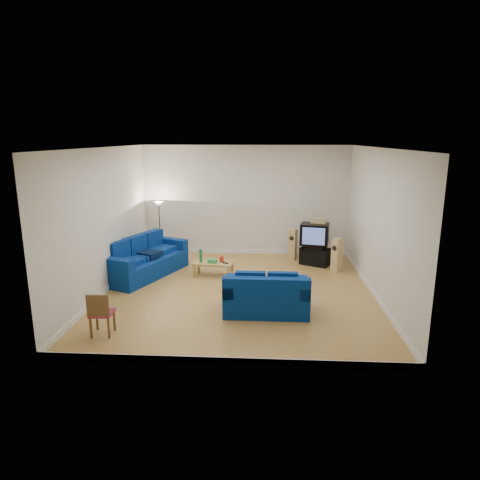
# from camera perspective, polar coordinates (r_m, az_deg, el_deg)

# --- Properties ---
(room) EXTENTS (6.01, 6.51, 3.21)m
(room) POSITION_cam_1_polar(r_m,az_deg,el_deg) (9.39, -0.14, 2.06)
(room) COLOR olive
(room) RESTS_ON ground
(sofa_three_seat) EXTENTS (1.91, 2.66, 0.94)m
(sofa_three_seat) POSITION_cam_1_polar(r_m,az_deg,el_deg) (11.09, -12.90, -2.84)
(sofa_three_seat) COLOR navy
(sofa_three_seat) RESTS_ON ground
(sofa_loveseat) EXTENTS (1.67, 0.94, 0.83)m
(sofa_loveseat) POSITION_cam_1_polar(r_m,az_deg,el_deg) (8.55, 3.51, -7.73)
(sofa_loveseat) COLOR navy
(sofa_loveseat) RESTS_ON ground
(coffee_table) EXTENTS (1.05, 0.64, 0.36)m
(coffee_table) POSITION_cam_1_polar(r_m,az_deg,el_deg) (10.77, -3.59, -3.25)
(coffee_table) COLOR tan
(coffee_table) RESTS_ON ground
(bottle) EXTENTS (0.08, 0.08, 0.33)m
(bottle) POSITION_cam_1_polar(r_m,az_deg,el_deg) (10.74, -5.24, -2.10)
(bottle) COLOR #197233
(bottle) RESTS_ON coffee_table
(tissue_box) EXTENTS (0.24, 0.17, 0.09)m
(tissue_box) POSITION_cam_1_polar(r_m,az_deg,el_deg) (10.69, -3.72, -2.83)
(tissue_box) COLOR green
(tissue_box) RESTS_ON coffee_table
(red_canister) EXTENTS (0.14, 0.14, 0.15)m
(red_canister) POSITION_cam_1_polar(r_m,az_deg,el_deg) (10.75, -2.48, -2.55)
(red_canister) COLOR red
(red_canister) RESTS_ON coffee_table
(remote) EXTENTS (0.17, 0.13, 0.02)m
(remote) POSITION_cam_1_polar(r_m,az_deg,el_deg) (10.65, -1.96, -3.07)
(remote) COLOR black
(remote) RESTS_ON coffee_table
(tv_stand) EXTENTS (0.89, 0.75, 0.47)m
(tv_stand) POSITION_cam_1_polar(r_m,az_deg,el_deg) (11.89, 9.99, -2.16)
(tv_stand) COLOR black
(tv_stand) RESTS_ON ground
(av_receiver) EXTENTS (0.56, 0.50, 0.11)m
(av_receiver) POSITION_cam_1_polar(r_m,az_deg,el_deg) (11.77, 9.92, -0.84)
(av_receiver) COLOR black
(av_receiver) RESTS_ON tv_stand
(television) EXTENTS (0.83, 0.68, 0.57)m
(television) POSITION_cam_1_polar(r_m,az_deg,el_deg) (11.69, 9.91, 0.78)
(television) COLOR black
(television) RESTS_ON av_receiver
(centre_speaker) EXTENTS (0.43, 0.27, 0.14)m
(centre_speaker) POSITION_cam_1_polar(r_m,az_deg,el_deg) (11.71, 10.39, 2.56)
(centre_speaker) COLOR tan
(centre_speaker) RESTS_ON television
(speaker_left) EXTENTS (0.28, 0.31, 0.88)m
(speaker_left) POSITION_cam_1_polar(r_m,az_deg,el_deg) (12.27, 7.04, -0.57)
(speaker_left) COLOR tan
(speaker_left) RESTS_ON ground
(speaker_right) EXTENTS (0.33, 0.33, 0.88)m
(speaker_right) POSITION_cam_1_polar(r_m,az_deg,el_deg) (11.35, 12.82, -1.97)
(speaker_right) COLOR tan
(speaker_right) RESTS_ON ground
(floor_lamp) EXTENTS (0.28, 0.28, 1.62)m
(floor_lamp) POSITION_cam_1_polar(r_m,az_deg,el_deg) (12.43, -10.74, 3.72)
(floor_lamp) COLOR black
(floor_lamp) RESTS_ON ground
(dining_chair) EXTENTS (0.40, 0.40, 0.80)m
(dining_chair) POSITION_cam_1_polar(r_m,az_deg,el_deg) (7.94, -18.10, -9.10)
(dining_chair) COLOR brown
(dining_chair) RESTS_ON ground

